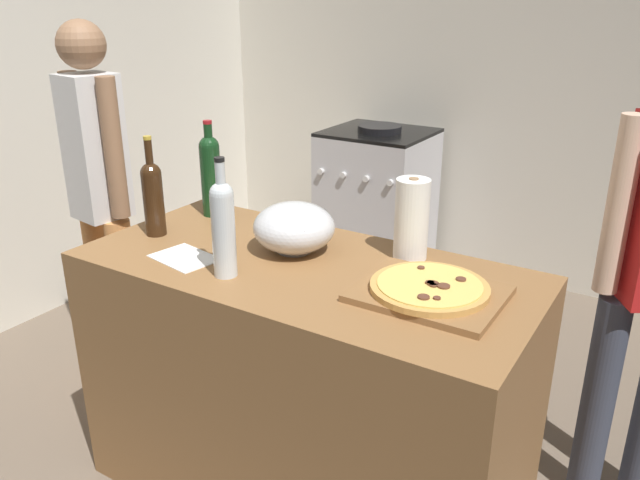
% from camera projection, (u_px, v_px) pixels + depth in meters
% --- Properties ---
extents(ground_plane, '(4.48, 3.58, 0.02)m').
position_uv_depth(ground_plane, '(381.00, 387.00, 2.93)').
color(ground_plane, '#6B5B4C').
extents(kitchen_wall_rear, '(4.48, 0.10, 2.60)m').
position_uv_depth(kitchen_wall_rear, '(509.00, 66.00, 3.67)').
color(kitchen_wall_rear, silver).
rests_on(kitchen_wall_rear, ground_plane).
extents(kitchen_wall_left, '(0.10, 3.58, 2.60)m').
position_uv_depth(kitchen_wall_left, '(62.00, 70.00, 3.44)').
color(kitchen_wall_left, silver).
rests_on(kitchen_wall_left, ground_plane).
extents(counter, '(1.46, 0.69, 0.89)m').
position_uv_depth(counter, '(304.00, 385.00, 2.15)').
color(counter, olive).
rests_on(counter, ground_plane).
extents(cutting_board, '(0.40, 0.32, 0.02)m').
position_uv_depth(cutting_board, '(429.00, 294.00, 1.77)').
color(cutting_board, olive).
rests_on(cutting_board, counter).
extents(pizza, '(0.33, 0.33, 0.03)m').
position_uv_depth(pizza, '(430.00, 287.00, 1.76)').
color(pizza, tan).
rests_on(pizza, cutting_board).
extents(mixing_bowl, '(0.27, 0.27, 0.16)m').
position_uv_depth(mixing_bowl, '(294.00, 228.00, 2.06)').
color(mixing_bowl, '#B2B2B7').
rests_on(mixing_bowl, counter).
extents(paper_towel_roll, '(0.11, 0.11, 0.27)m').
position_uv_depth(paper_towel_roll, '(412.00, 219.00, 1.99)').
color(paper_towel_roll, white).
rests_on(paper_towel_roll, counter).
extents(wine_bottle_green, '(0.07, 0.07, 0.35)m').
position_uv_depth(wine_bottle_green, '(153.00, 195.00, 2.18)').
color(wine_bottle_green, '#331E0F').
rests_on(wine_bottle_green, counter).
extents(wine_bottle_dark, '(0.08, 0.08, 0.36)m').
position_uv_depth(wine_bottle_dark, '(211.00, 172.00, 2.38)').
color(wine_bottle_dark, '#143819').
rests_on(wine_bottle_dark, counter).
extents(wine_bottle_amber, '(0.07, 0.07, 0.36)m').
position_uv_depth(wine_bottle_amber, '(223.00, 224.00, 1.85)').
color(wine_bottle_amber, silver).
rests_on(wine_bottle_amber, counter).
extents(recipe_sheet, '(0.23, 0.19, 0.00)m').
position_uv_depth(recipe_sheet, '(185.00, 258.00, 2.03)').
color(recipe_sheet, white).
rests_on(recipe_sheet, counter).
extents(stove, '(0.61, 0.59, 0.96)m').
position_uv_depth(stove, '(376.00, 203.00, 3.97)').
color(stove, '#B7B7BC').
rests_on(stove, ground_plane).
extents(person_in_stripes, '(0.35, 0.23, 1.60)m').
position_uv_depth(person_in_stripes, '(100.00, 191.00, 2.68)').
color(person_in_stripes, '#D88C4C').
rests_on(person_in_stripes, ground_plane).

